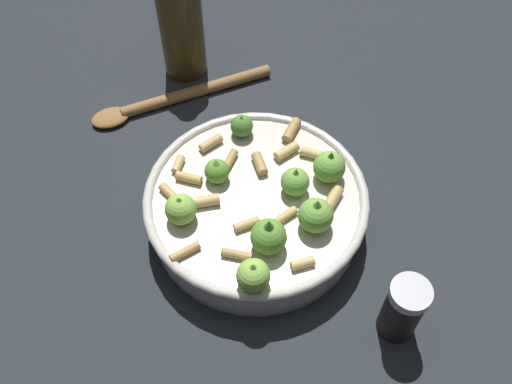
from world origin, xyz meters
TOP-DOWN VIEW (x-y plane):
  - ground_plane at (0.00, 0.00)m, footprint 2.40×2.40m
  - cooking_pan at (-0.00, 0.00)m, footprint 0.26×0.26m
  - pepper_shaker at (-0.20, 0.04)m, footprint 0.04×0.04m
  - olive_oil_bottle at (0.22, -0.18)m, footprint 0.06×0.06m
  - wooden_spoon at (0.20, -0.11)m, footprint 0.18×0.22m

SIDE VIEW (x-z plane):
  - ground_plane at x=0.00m, z-range 0.00..0.00m
  - wooden_spoon at x=0.20m, z-range 0.00..0.02m
  - cooking_pan at x=0.00m, z-range -0.02..0.08m
  - pepper_shaker at x=-0.20m, z-range 0.00..0.09m
  - olive_oil_bottle at x=0.22m, z-range -0.02..0.18m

